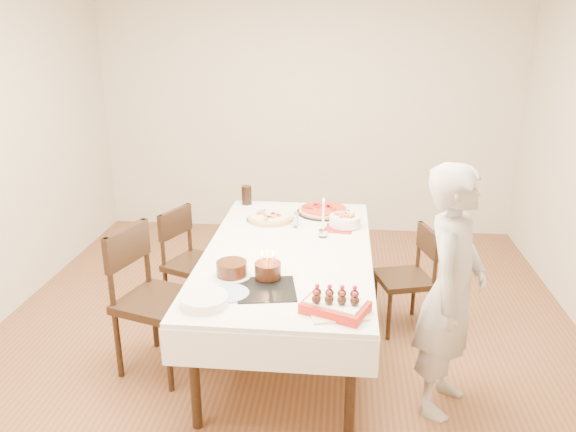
# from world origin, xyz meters

# --- Properties ---
(floor) EXTENTS (5.00, 5.00, 0.00)m
(floor) POSITION_xyz_m (0.00, 0.00, 0.00)
(floor) COLOR brown
(floor) RESTS_ON ground
(wall_back) EXTENTS (4.50, 0.04, 2.70)m
(wall_back) POSITION_xyz_m (0.00, 2.50, 1.35)
(wall_back) COLOR beige
(wall_back) RESTS_ON floor
(wall_front) EXTENTS (4.50, 0.04, 2.70)m
(wall_front) POSITION_xyz_m (0.00, -2.50, 1.35)
(wall_front) COLOR beige
(wall_front) RESTS_ON floor
(dining_table) EXTENTS (1.44, 2.28, 0.75)m
(dining_table) POSITION_xyz_m (0.04, 0.03, 0.38)
(dining_table) COLOR white
(dining_table) RESTS_ON floor
(chair_right_savory) EXTENTS (0.51, 0.51, 0.81)m
(chair_right_savory) POSITION_xyz_m (0.88, 0.37, 0.41)
(chair_right_savory) COLOR black
(chair_right_savory) RESTS_ON floor
(chair_left_savory) EXTENTS (0.58, 0.58, 0.87)m
(chair_left_savory) POSITION_xyz_m (-0.73, 0.41, 0.44)
(chair_left_savory) COLOR black
(chair_left_savory) RESTS_ON floor
(chair_left_dessert) EXTENTS (0.64, 0.64, 1.00)m
(chair_left_dessert) POSITION_xyz_m (-0.79, -0.34, 0.50)
(chair_left_dessert) COLOR black
(chair_left_dessert) RESTS_ON floor
(person) EXTENTS (0.56, 0.66, 1.53)m
(person) POSITION_xyz_m (1.04, -0.55, 0.77)
(person) COLOR #BDB7B2
(person) RESTS_ON floor
(pizza_white) EXTENTS (0.44, 0.44, 0.04)m
(pizza_white) POSITION_xyz_m (-0.16, 0.61, 0.77)
(pizza_white) COLOR beige
(pizza_white) RESTS_ON dining_table
(pizza_pepperoni) EXTENTS (0.55, 0.55, 0.04)m
(pizza_pepperoni) POSITION_xyz_m (0.25, 0.85, 0.77)
(pizza_pepperoni) COLOR red
(pizza_pepperoni) RESTS_ON dining_table
(red_placemat) EXTENTS (0.23, 0.23, 0.01)m
(red_placemat) POSITION_xyz_m (0.38, 0.48, 0.75)
(red_placemat) COLOR #B21E1E
(red_placemat) RESTS_ON dining_table
(pasta_bowl) EXTENTS (0.32, 0.32, 0.08)m
(pasta_bowl) POSITION_xyz_m (0.43, 0.54, 0.80)
(pasta_bowl) COLOR white
(pasta_bowl) RESTS_ON dining_table
(taper_candle) EXTENTS (0.07, 0.07, 0.31)m
(taper_candle) POSITION_xyz_m (0.27, 0.30, 0.90)
(taper_candle) COLOR white
(taper_candle) RESTS_ON dining_table
(shaker_pair) EXTENTS (0.09, 0.09, 0.11)m
(shaker_pair) POSITION_xyz_m (0.05, 0.48, 0.80)
(shaker_pair) COLOR white
(shaker_pair) RESTS_ON dining_table
(cola_glass) EXTENTS (0.10, 0.10, 0.16)m
(cola_glass) POSITION_xyz_m (-0.42, 1.01, 0.83)
(cola_glass) COLOR black
(cola_glass) RESTS_ON dining_table
(layer_cake) EXTENTS (0.31, 0.31, 0.10)m
(layer_cake) POSITION_xyz_m (-0.27, -0.43, 0.80)
(layer_cake) COLOR #381B0E
(layer_cake) RESTS_ON dining_table
(cake_board) EXTENTS (0.39, 0.39, 0.01)m
(cake_board) POSITION_xyz_m (-0.03, -0.59, 0.75)
(cake_board) COLOR black
(cake_board) RESTS_ON dining_table
(birthday_cake) EXTENTS (0.17, 0.17, 0.16)m
(birthday_cake) POSITION_xyz_m (-0.04, -0.44, 0.84)
(birthday_cake) COLOR #3D2010
(birthday_cake) RESTS_ON dining_table
(strawberry_box) EXTENTS (0.40, 0.34, 0.08)m
(strawberry_box) POSITION_xyz_m (0.38, -0.82, 0.79)
(strawberry_box) COLOR red
(strawberry_box) RESTS_ON dining_table
(box_lid) EXTENTS (0.34, 0.27, 0.03)m
(box_lid) POSITION_xyz_m (0.40, -0.84, 0.75)
(box_lid) COLOR beige
(box_lid) RESTS_ON dining_table
(plate_stack) EXTENTS (0.33, 0.33, 0.06)m
(plate_stack) POSITION_xyz_m (-0.35, -0.81, 0.78)
(plate_stack) COLOR white
(plate_stack) RESTS_ON dining_table
(china_plate) EXTENTS (0.27, 0.27, 0.01)m
(china_plate) POSITION_xyz_m (-0.24, -0.67, 0.75)
(china_plate) COLOR white
(china_plate) RESTS_ON dining_table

